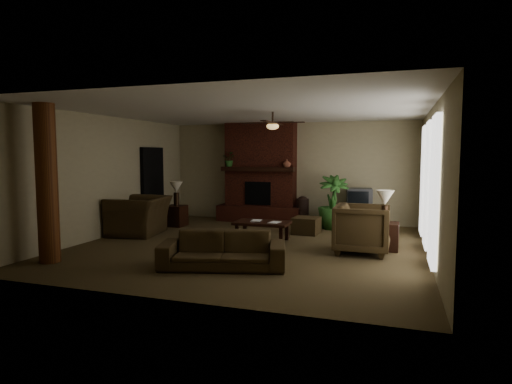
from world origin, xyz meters
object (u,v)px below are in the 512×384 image
(armchair_right, at_px, (362,226))
(floor_vase, at_px, (303,208))
(lamp_right, at_px, (385,200))
(floor_plant, at_px, (333,214))
(log_column, at_px, (47,184))
(ottoman, at_px, (306,225))
(armchair_left, at_px, (139,209))
(side_table_right, at_px, (386,236))
(lamp_left, at_px, (176,189))
(coffee_table, at_px, (262,224))
(tv_stand, at_px, (359,217))
(sofa, at_px, (223,244))
(side_table_left, at_px, (176,216))

(armchair_right, relative_size, floor_vase, 1.36)
(lamp_right, bearing_deg, floor_plant, 122.73)
(log_column, relative_size, lamp_right, 4.31)
(ottoman, relative_size, floor_vase, 0.78)
(armchair_left, bearing_deg, floor_vase, 119.22)
(armchair_left, bearing_deg, floor_plant, 107.15)
(side_table_right, bearing_deg, floor_plant, 123.03)
(floor_vase, bearing_deg, floor_plant, -31.64)
(lamp_left, distance_m, side_table_right, 5.55)
(armchair_left, relative_size, coffee_table, 1.15)
(coffee_table, relative_size, side_table_right, 2.18)
(lamp_left, bearing_deg, log_column, -94.09)
(ottoman, bearing_deg, lamp_left, -179.89)
(armchair_left, bearing_deg, lamp_left, 157.82)
(ottoman, relative_size, lamp_left, 0.92)
(log_column, height_order, floor_plant, log_column)
(armchair_right, height_order, floor_vase, armchair_right)
(log_column, height_order, tv_stand, log_column)
(armchair_left, distance_m, coffee_table, 3.05)
(log_column, height_order, armchair_right, log_column)
(side_table_right, bearing_deg, log_column, -152.90)
(sofa, relative_size, side_table_right, 3.81)
(coffee_table, bearing_deg, floor_vase, 81.79)
(floor_vase, relative_size, side_table_left, 1.40)
(lamp_left, height_order, lamp_right, same)
(sofa, height_order, side_table_right, sofa)
(log_column, relative_size, sofa, 1.34)
(armchair_right, bearing_deg, lamp_left, 71.17)
(floor_vase, height_order, lamp_right, lamp_right)
(lamp_left, xyz_separation_m, lamp_right, (5.34, -1.17, 0.00))
(floor_plant, height_order, lamp_left, lamp_left)
(log_column, xyz_separation_m, lamp_left, (0.29, 4.09, -0.40))
(tv_stand, distance_m, side_table_left, 4.89)
(armchair_left, xyz_separation_m, side_table_left, (0.26, 1.30, -0.33))
(tv_stand, relative_size, floor_plant, 0.62)
(armchair_right, bearing_deg, log_column, 114.64)
(armchair_left, xyz_separation_m, armchair_right, (5.24, -0.36, -0.08))
(sofa, xyz_separation_m, side_table_left, (-2.82, 3.50, -0.13))
(sofa, distance_m, armchair_left, 3.78)
(floor_vase, bearing_deg, lamp_left, -155.28)
(armchair_left, relative_size, floor_vase, 1.79)
(lamp_right, bearing_deg, coffee_table, 178.84)
(floor_vase, distance_m, side_table_left, 3.46)
(sofa, relative_size, coffee_table, 1.75)
(floor_plant, bearing_deg, floor_vase, 148.36)
(log_column, relative_size, side_table_left, 5.09)
(coffee_table, xyz_separation_m, side_table_right, (2.63, -0.07, -0.10))
(floor_plant, relative_size, side_table_right, 2.51)
(sofa, bearing_deg, floor_vase, 71.13)
(coffee_table, distance_m, ottoman, 1.37)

